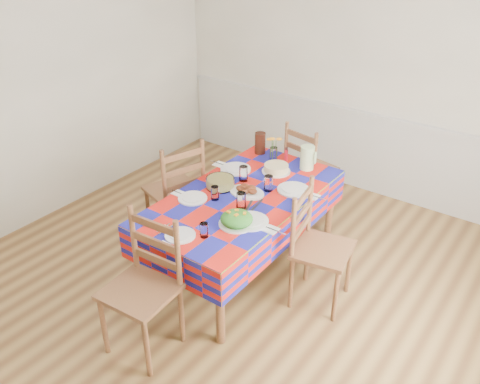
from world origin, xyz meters
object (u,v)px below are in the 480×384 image
tea_pitcher (260,143)px  chair_left (177,192)px  green_pitcher (307,158)px  chair_right (317,248)px  chair_far (308,169)px  dining_table (242,203)px  meat_platter (247,190)px  chair_near (144,287)px

tea_pitcher → chair_left: (-0.39, -0.80, -0.31)m
tea_pitcher → green_pitcher: bearing=-3.1°
green_pitcher → chair_right: size_ratio=0.22×
green_pitcher → chair_left: 1.25m
chair_left → chair_far: bearing=166.2°
green_pitcher → chair_far: chair_far is taller
chair_far → chair_right: size_ratio=0.98×
dining_table → green_pitcher: size_ratio=8.40×
meat_platter → dining_table: bearing=-100.0°
chair_near → chair_left: same height
chair_near → chair_far: (-0.01, 2.34, -0.03)m
dining_table → chair_right: chair_right is taller
dining_table → tea_pitcher: 0.88m
chair_left → dining_table: bearing=109.0°
chair_near → chair_far: size_ratio=1.07×
green_pitcher → meat_platter: bearing=-104.4°
meat_platter → chair_near: 1.24m
chair_left → chair_right: chair_left is taller
meat_platter → chair_far: (-0.02, 1.12, -0.26)m
tea_pitcher → chair_near: chair_near is taller
green_pitcher → chair_right: bearing=-54.4°
chair_near → chair_far: chair_near is taller
meat_platter → green_pitcher: size_ratio=1.44×
green_pitcher → chair_near: bearing=-95.8°
tea_pitcher → chair_near: size_ratio=0.20×
green_pitcher → chair_left: size_ratio=0.21×
chair_near → chair_right: bearing=53.3°
dining_table → meat_platter: (0.01, 0.05, 0.10)m
chair_right → chair_left: bearing=79.9°
chair_far → chair_left: size_ratio=0.94×
tea_pitcher → chair_far: chair_far is taller
meat_platter → tea_pitcher: tea_pitcher is taller
green_pitcher → chair_near: 1.96m
meat_platter → green_pitcher: (0.18, 0.70, 0.09)m
tea_pitcher → chair_near: bearing=-79.9°
chair_far → chair_left: bearing=69.6°
chair_far → green_pitcher: bearing=127.1°
chair_right → chair_far: bearing=22.1°
dining_table → chair_right: size_ratio=1.84×
dining_table → chair_left: (-0.74, -0.01, -0.13)m
dining_table → chair_far: (-0.01, 1.17, -0.16)m
dining_table → meat_platter: meat_platter is taller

